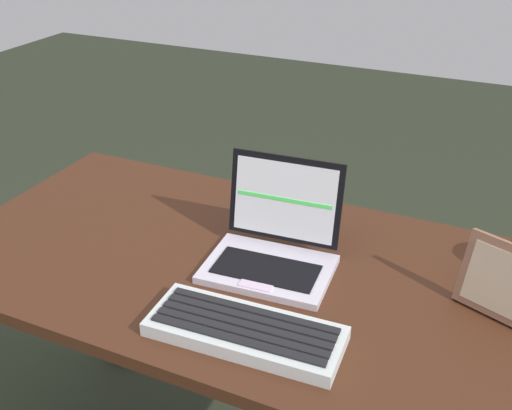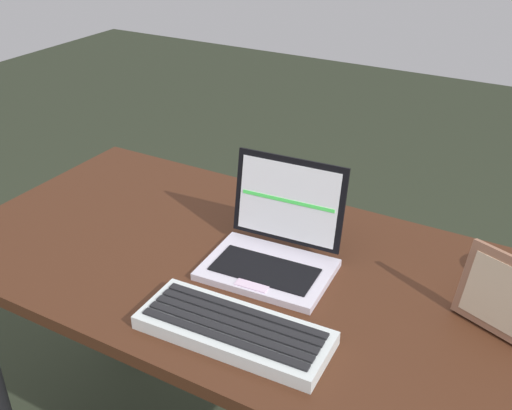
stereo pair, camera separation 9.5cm
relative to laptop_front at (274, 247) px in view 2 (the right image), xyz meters
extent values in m
cube|color=#462414|center=(-0.04, -0.02, -0.06)|extent=(1.35, 0.67, 0.03)
cylinder|color=black|center=(-0.65, 0.25, -0.42)|extent=(0.07, 0.07, 0.69)
cube|color=silver|center=(0.00, -0.03, -0.04)|extent=(0.27, 0.20, 0.02)
cube|color=black|center=(0.00, -0.05, -0.03)|extent=(0.22, 0.11, 0.00)
cube|color=silver|center=(0.01, -0.10, -0.03)|extent=(0.07, 0.03, 0.00)
cube|color=black|center=(0.00, 0.07, 0.08)|extent=(0.25, 0.06, 0.18)
cube|color=white|center=(0.00, 0.07, 0.07)|extent=(0.22, 0.05, 0.16)
cube|color=#4CF259|center=(0.00, 0.07, 0.08)|extent=(0.21, 0.02, 0.01)
cube|color=silver|center=(0.04, -0.23, -0.03)|extent=(0.35, 0.15, 0.03)
cube|color=black|center=(0.05, -0.27, -0.01)|extent=(0.32, 0.03, 0.00)
cube|color=black|center=(0.04, -0.25, -0.01)|extent=(0.32, 0.03, 0.00)
cube|color=black|center=(0.04, -0.23, -0.01)|extent=(0.32, 0.03, 0.00)
cube|color=black|center=(0.04, -0.21, -0.01)|extent=(0.32, 0.03, 0.00)
cube|color=black|center=(0.04, -0.19, -0.01)|extent=(0.32, 0.03, 0.00)
cube|color=#92634A|center=(0.43, 0.02, 0.03)|extent=(0.15, 0.09, 0.14)
cube|color=#C9B291|center=(0.43, 0.02, 0.03)|extent=(0.11, 0.07, 0.11)
cube|color=#92634A|center=(0.44, 0.05, -0.03)|extent=(0.02, 0.02, 0.03)
camera|label=1|loc=(0.40, -0.97, 0.67)|focal=42.38mm
camera|label=2|loc=(0.48, -0.93, 0.67)|focal=42.38mm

